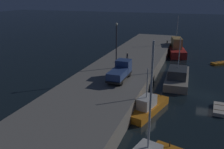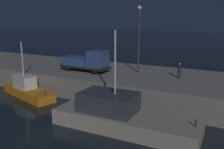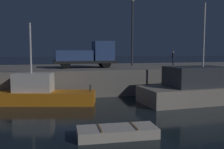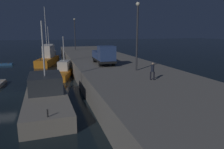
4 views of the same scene
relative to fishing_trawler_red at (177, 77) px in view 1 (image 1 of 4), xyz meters
name	(u,v)px [view 1 (image 1 of 4)]	position (x,y,z in m)	size (l,w,h in m)	color
ground_plane	(207,96)	(-4.59, -4.63, -0.98)	(320.00, 320.00, 0.00)	black
pier_quay	(116,78)	(-4.59, 9.13, 0.14)	(77.79, 10.96, 2.25)	gray
fishing_trawler_red	(177,77)	(0.00, 0.00, 0.00)	(11.21, 3.84, 7.42)	gray
fishing_boat_white	(148,107)	(-12.38, 2.34, -0.20)	(7.85, 4.00, 5.86)	orange
fishing_boat_orange	(176,49)	(20.09, 2.09, 0.40)	(11.03, 5.69, 8.95)	red
dinghy_orange_near	(219,63)	(13.98, -7.32, -0.77)	(3.42, 3.60, 0.45)	orange
dinghy_red_small	(219,109)	(-8.94, -5.94, -0.76)	(3.68, 1.63, 0.49)	beige
lamp_post_east	(116,42)	(-2.61, 9.75, 5.61)	(0.44, 0.44, 7.36)	#38383D
utility_truck	(120,71)	(-7.94, 7.36, 2.49)	(5.93, 2.12, 2.54)	black
dockworker	(127,56)	(2.15, 9.23, 2.16)	(0.39, 0.39, 1.57)	black
bollard_west	(167,42)	(21.78, 4.55, 1.59)	(0.28, 0.28, 0.64)	black
bollard_central	(171,39)	(25.84, 3.96, 1.59)	(0.28, 0.28, 0.64)	black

